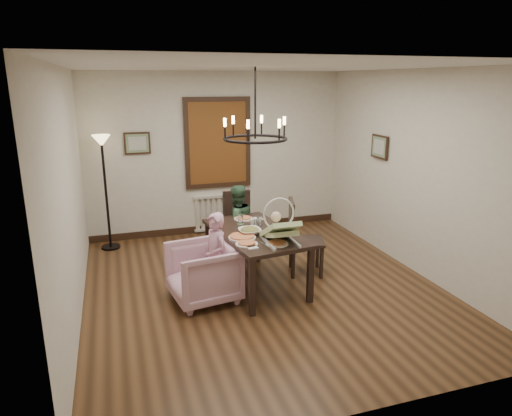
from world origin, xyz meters
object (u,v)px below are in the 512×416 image
dining_table (255,237)px  drinking_glass (259,224)px  baby_bouncer (280,228)px  floor_lamp (106,194)px  chair_far (240,224)px  seated_man (237,230)px  chair_right (306,237)px  elderly_woman (216,264)px  armchair (203,273)px

dining_table → drinking_glass: size_ratio=13.13×
baby_bouncer → floor_lamp: (-1.99, 2.53, -0.04)m
chair_far → seated_man: 0.28m
seated_man → baby_bouncer: baby_bouncer is taller
chair_right → baby_bouncer: (-0.64, -0.65, 0.40)m
chair_far → baby_bouncer: bearing=-86.8°
elderly_woman → seated_man: (0.58, 1.13, 0.02)m
dining_table → armchair: (-0.75, -0.22, -0.31)m
floor_lamp → drinking_glass: bearing=-45.9°
chair_right → floor_lamp: (-2.63, 1.88, 0.36)m
elderly_woman → seated_man: seated_man is taller
dining_table → chair_right: (0.80, 0.15, -0.13)m
dining_table → armchair: 0.84m
chair_far → elderly_woman: 1.55m
chair_right → seated_man: size_ratio=1.10×
chair_far → floor_lamp: size_ratio=0.55×
chair_right → elderly_woman: chair_right is taller
baby_bouncer → seated_man: bearing=97.7°
dining_table → floor_lamp: size_ratio=0.95×
armchair → baby_bouncer: baby_bouncer is taller
elderly_woman → floor_lamp: size_ratio=0.52×
armchair → chair_right: bearing=95.1°
chair_far → chair_right: (0.69, -0.96, 0.04)m
armchair → floor_lamp: (-1.09, 2.26, 0.54)m
elderly_woman → seated_man: size_ratio=0.95×
chair_right → floor_lamp: bearing=71.6°
armchair → floor_lamp: floor_lamp is taller
elderly_woman → drinking_glass: 0.82m
elderly_woman → baby_bouncer: 0.92m
chair_right → elderly_woman: (-1.39, -0.41, -0.07)m
baby_bouncer → drinking_glass: size_ratio=4.43×
dining_table → floor_lamp: floor_lamp is taller
seated_man → drinking_glass: size_ratio=7.49×
dining_table → seated_man: (-0.02, 0.87, -0.18)m
chair_far → floor_lamp: (-1.94, 0.92, 0.40)m
chair_right → armchair: chair_right is taller
elderly_woman → drinking_glass: (0.66, 0.33, 0.35)m
baby_bouncer → floor_lamp: floor_lamp is taller
chair_right → drinking_glass: bearing=113.5°
baby_bouncer → drinking_glass: 0.59m
dining_table → chair_far: chair_far is taller
elderly_woman → baby_bouncer: baby_bouncer is taller
floor_lamp → seated_man: bearing=-32.7°
seated_man → drinking_glass: (0.09, -0.80, 0.33)m
baby_bouncer → drinking_glass: baby_bouncer is taller
seated_man → drinking_glass: seated_man is taller
chair_far → armchair: size_ratio=1.25×
baby_bouncer → armchair: bearing=163.6°
drinking_glass → baby_bouncer: bearing=-81.3°
seated_man → floor_lamp: 2.20m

